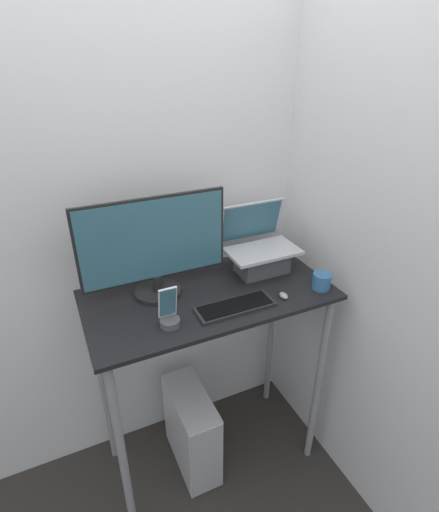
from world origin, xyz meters
TOP-DOWN VIEW (x-y plane):
  - ground_plane at (0.00, 0.00)m, footprint 12.00×12.00m
  - wall_back at (0.00, 0.66)m, footprint 6.00×0.05m
  - wall_side_right at (0.65, 0.00)m, footprint 0.05×6.00m
  - desk at (0.00, 0.29)m, footprint 1.12×0.57m
  - laptop at (0.32, 0.37)m, footprint 0.35×0.26m
  - monitor at (-0.21, 0.38)m, footprint 0.65×0.21m
  - keyboard at (0.05, 0.13)m, footprint 0.35×0.12m
  - mouse at (0.29, 0.11)m, footprint 0.03×0.05m
  - cell_phone at (-0.24, 0.14)m, footprint 0.08×0.08m
  - computer_tower at (-0.11, 0.30)m, footprint 0.18×0.43m
  - mug at (0.49, 0.10)m, footprint 0.08×0.08m

SIDE VIEW (x-z plane):
  - ground_plane at x=0.00m, z-range 0.00..0.00m
  - computer_tower at x=-0.11m, z-range 0.00..0.50m
  - desk at x=0.00m, z-range 0.37..1.49m
  - keyboard at x=0.05m, z-range 1.12..1.14m
  - mouse at x=0.29m, z-range 1.12..1.15m
  - mug at x=0.49m, z-range 1.12..1.20m
  - cell_phone at x=-0.24m, z-range 1.08..1.26m
  - laptop at x=0.32m, z-range 1.05..1.38m
  - wall_back at x=0.00m, z-range 0.00..2.60m
  - wall_side_right at x=0.65m, z-range 0.00..2.60m
  - monitor at x=-0.21m, z-range 1.12..1.58m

